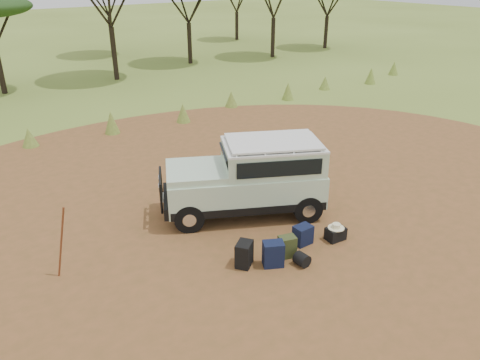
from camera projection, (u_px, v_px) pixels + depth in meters
ground at (247, 223)px, 12.11m from camera, size 140.00×140.00×0.00m
dirt_clearing at (247, 223)px, 12.11m from camera, size 23.00×23.00×0.01m
grass_fringe at (116, 124)px, 18.34m from camera, size 36.60×1.60×0.90m
safari_vehicle at (250, 180)px, 12.20m from camera, size 4.43×3.36×2.03m
walking_staff at (61, 243)px, 9.70m from camera, size 0.35×0.26×1.67m
backpack_black at (244, 254)px, 10.28m from camera, size 0.53×0.50×0.58m
backpack_navy at (273, 254)px, 10.28m from camera, size 0.55×0.50×0.59m
backpack_olive at (287, 247)px, 10.61m from camera, size 0.44×0.37×0.52m
duffel_navy at (303, 235)px, 11.11m from camera, size 0.43×0.32×0.48m
hard_case at (336, 234)px, 11.31m from camera, size 0.49×0.37×0.32m
stuff_sack at (302, 259)px, 10.34m from camera, size 0.31×0.31×0.30m
safari_hat at (336, 226)px, 11.22m from camera, size 0.40×0.40×0.12m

